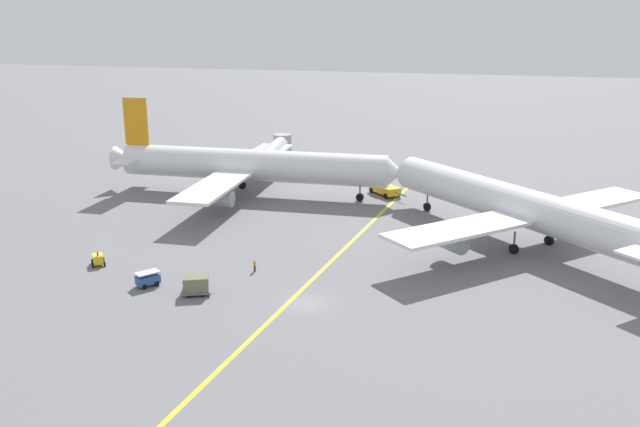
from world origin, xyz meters
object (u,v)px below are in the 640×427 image
(pushback_tug, at_px, (384,188))
(ground_crew_marshaller_foreground, at_px, (255,265))
(airliner_at_gate_left, at_px, (251,166))
(gse_container_dolly_flat, at_px, (196,285))
(gse_baggage_cart_near_cluster, at_px, (148,279))
(gse_gpu_cart_small, at_px, (98,259))
(jet_bridge, at_px, (276,149))
(airliner_being_pushed, at_px, (519,207))

(pushback_tug, bearing_deg, ground_crew_marshaller_foreground, -102.33)
(airliner_at_gate_left, bearing_deg, gse_container_dolly_flat, -77.31)
(airliner_at_gate_left, distance_m, gse_baggage_cart_near_cluster, 42.54)
(gse_gpu_cart_small, bearing_deg, ground_crew_marshaller_foreground, 9.05)
(gse_baggage_cart_near_cluster, xyz_separation_m, jet_bridge, (-5.55, 62.75, 3.31))
(airliner_being_pushed, bearing_deg, jet_bridge, 142.69)
(gse_container_dolly_flat, bearing_deg, airliner_at_gate_left, 102.69)
(jet_bridge, bearing_deg, gse_baggage_cart_near_cluster, -84.94)
(pushback_tug, height_order, gse_container_dolly_flat, pushback_tug)
(gse_container_dolly_flat, distance_m, gse_baggage_cart_near_cluster, 6.55)
(gse_container_dolly_flat, bearing_deg, airliner_being_pushed, 38.57)
(airliner_at_gate_left, distance_m, gse_gpu_cart_small, 38.51)
(pushback_tug, xyz_separation_m, gse_gpu_cart_small, (-28.66, -43.79, -0.44))
(airliner_at_gate_left, relative_size, jet_bridge, 2.74)
(airliner_at_gate_left, distance_m, jet_bridge, 20.70)
(pushback_tug, height_order, gse_baggage_cart_near_cluster, pushback_tug)
(airliner_being_pushed, xyz_separation_m, pushback_tug, (-22.14, 21.24, -4.05))
(airliner_at_gate_left, bearing_deg, gse_baggage_cart_near_cluster, -85.68)
(airliner_at_gate_left, relative_size, gse_gpu_cart_small, 19.83)
(gse_baggage_cart_near_cluster, height_order, jet_bridge, jet_bridge)
(airliner_at_gate_left, relative_size, pushback_tug, 6.79)
(airliner_being_pushed, xyz_separation_m, gse_baggage_cart_near_cluster, (-41.37, -27.00, -4.42))
(gse_container_dolly_flat, relative_size, gse_gpu_cart_small, 1.44)
(airliner_at_gate_left, height_order, gse_gpu_cart_small, airliner_at_gate_left)
(gse_gpu_cart_small, bearing_deg, airliner_being_pushed, 23.93)
(airliner_at_gate_left, relative_size, gse_baggage_cart_near_cluster, 16.72)
(airliner_at_gate_left, xyz_separation_m, gse_container_dolly_flat, (9.69, -43.01, -3.99))
(ground_crew_marshaller_foreground, height_order, jet_bridge, jet_bridge)
(gse_baggage_cart_near_cluster, relative_size, ground_crew_marshaller_foreground, 2.02)
(gse_gpu_cart_small, distance_m, ground_crew_marshaller_foreground, 20.03)
(pushback_tug, bearing_deg, gse_gpu_cart_small, -123.20)
(gse_baggage_cart_near_cluster, height_order, gse_gpu_cart_small, gse_gpu_cart_small)
(ground_crew_marshaller_foreground, bearing_deg, airliner_being_pushed, 32.02)
(airliner_being_pushed, distance_m, ground_crew_marshaller_foreground, 36.86)
(airliner_at_gate_left, bearing_deg, gse_gpu_cart_small, -99.38)
(gse_baggage_cart_near_cluster, distance_m, ground_crew_marshaller_foreground, 12.84)
(gse_gpu_cart_small, bearing_deg, gse_baggage_cart_near_cluster, -25.29)
(gse_gpu_cart_small, height_order, ground_crew_marshaller_foreground, gse_gpu_cart_small)
(airliner_at_gate_left, bearing_deg, jet_bridge, 96.56)
(airliner_being_pushed, relative_size, pushback_tug, 5.38)
(airliner_being_pushed, bearing_deg, gse_gpu_cart_small, -156.07)
(ground_crew_marshaller_foreground, relative_size, jet_bridge, 0.08)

